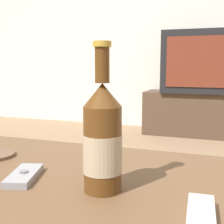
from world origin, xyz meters
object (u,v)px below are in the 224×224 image
(remote_control, at_px, (201,222))
(cell_phone, at_px, (24,176))
(tv_stand, at_px, (197,113))
(beer_bottle, at_px, (103,139))
(television, at_px, (199,62))

(remote_control, bearing_deg, cell_phone, 163.36)
(cell_phone, distance_m, remote_control, 0.36)
(tv_stand, height_order, beer_bottle, beer_bottle)
(remote_control, bearing_deg, television, 90.73)
(beer_bottle, xyz_separation_m, cell_phone, (-0.17, -0.00, -0.09))
(television, bearing_deg, tv_stand, 90.00)
(television, bearing_deg, cell_phone, -92.64)
(tv_stand, xyz_separation_m, remote_control, (0.23, -2.82, 0.27))
(television, bearing_deg, remote_control, -85.36)
(television, relative_size, cell_phone, 5.39)
(beer_bottle, bearing_deg, television, 90.98)
(remote_control, bearing_deg, beer_bottle, 151.59)
(television, bearing_deg, beer_bottle, -89.02)
(television, height_order, remote_control, television)
(tv_stand, xyz_separation_m, beer_bottle, (0.05, -2.74, 0.36))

